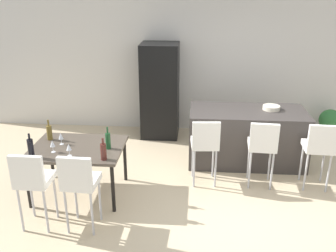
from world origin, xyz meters
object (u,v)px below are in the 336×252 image
object	(u,v)px
dining_table	(78,151)
bar_chair_left	(205,142)
bar_chair_right	(319,146)
potted_plant	(330,122)
wine_glass_corner	(61,136)
wine_bottle_far	(103,151)
wine_bottle_right	(49,132)
wine_bottle_middle	(108,141)
wine_glass_left	(69,147)
dining_chair_near	(32,178)
wine_bottle_end	(31,148)
dining_chair_far	(79,180)
refrigerator	(160,91)
fruit_bowl	(271,108)
wine_glass_near	(52,144)
bar_chair_middle	(263,144)
kitchen_island	(246,136)

from	to	relation	value
dining_table	bar_chair_left	bearing A→B (deg)	12.86
bar_chair_right	potted_plant	size ratio (longest dim) A/B	1.70
bar_chair_left	wine_glass_corner	world-z (taller)	bar_chair_left
wine_bottle_far	wine_bottle_right	size ratio (longest dim) A/B	0.98
wine_bottle_middle	wine_glass_left	world-z (taller)	wine_bottle_middle
dining_chair_near	wine_bottle_end	xyz separation A→B (m)	(-0.21, 0.48, 0.18)
bar_chair_right	dining_chair_far	distance (m)	3.41
wine_bottle_middle	refrigerator	xyz separation A→B (m)	(0.49, 2.36, 0.06)
dining_chair_near	fruit_bowl	distance (m)	3.88
dining_chair_far	fruit_bowl	bearing A→B (deg)	39.90
dining_chair_far	bar_chair_left	bearing A→B (deg)	39.82
wine_glass_left	wine_glass_near	xyz separation A→B (m)	(-0.26, 0.10, 0.00)
dining_table	wine_glass_corner	world-z (taller)	wine_glass_corner
wine_bottle_right	wine_glass_near	distance (m)	0.47
dining_table	wine_bottle_right	distance (m)	0.56
refrigerator	bar_chair_middle	bearing A→B (deg)	-48.69
wine_bottle_end	dining_chair_near	bearing A→B (deg)	-66.84
dining_chair_near	wine_bottle_middle	distance (m)	1.13
wine_bottle_right	fruit_bowl	xyz separation A→B (m)	(3.38, 1.11, 0.10)
dining_chair_far	wine_bottle_far	bearing A→B (deg)	69.24
dining_chair_near	bar_chair_right	bearing A→B (deg)	18.67
wine_bottle_far	wine_glass_near	bearing A→B (deg)	167.01
dining_chair_far	wine_bottle_end	size ratio (longest dim) A/B	3.10
wine_bottle_middle	potted_plant	size ratio (longest dim) A/B	0.52
bar_chair_middle	wine_glass_corner	size ratio (longest dim) A/B	6.03
kitchen_island	dining_chair_near	size ratio (longest dim) A/B	1.83
fruit_bowl	wine_bottle_end	bearing A→B (deg)	-153.31
wine_bottle_far	wine_glass_near	distance (m)	0.76
wine_bottle_right	dining_chair_far	bearing A→B (deg)	-54.71
wine_glass_left	bar_chair_left	bearing A→B (deg)	21.07
wine_glass_corner	kitchen_island	bearing A→B (deg)	23.24
bar_chair_left	wine_bottle_far	xyz separation A→B (m)	(-1.33, -0.78, 0.16)
wine_bottle_end	wine_glass_corner	size ratio (longest dim) A/B	1.94
bar_chair_left	dining_chair_far	world-z (taller)	same
bar_chair_middle	wine_glass_near	xyz separation A→B (m)	(-2.91, -0.60, 0.17)
bar_chair_right	wine_bottle_end	bearing A→B (deg)	-168.76
wine_bottle_middle	wine_glass_near	xyz separation A→B (m)	(-0.72, -0.17, 0.00)
dining_chair_far	wine_bottle_far	world-z (taller)	dining_chair_far
dining_chair_near	wine_glass_near	size ratio (longest dim) A/B	6.03
kitchen_island	bar_chair_left	size ratio (longest dim) A/B	1.83
bar_chair_middle	dining_table	bearing A→B (deg)	-171.14
wine_bottle_end	wine_bottle_far	distance (m)	0.97
kitchen_island	dining_table	bearing A→B (deg)	-153.43
wine_bottle_far	bar_chair_middle	bearing A→B (deg)	19.67
bar_chair_right	dining_chair_far	xyz separation A→B (m)	(-3.16, -1.26, 0.00)
wine_glass_corner	potted_plant	size ratio (longest dim) A/B	0.28
wine_bottle_end	refrigerator	xyz separation A→B (m)	(1.44, 2.72, 0.05)
bar_chair_middle	potted_plant	world-z (taller)	bar_chair_middle
wine_bottle_middle	bar_chair_middle	bearing A→B (deg)	11.11
bar_chair_right	wine_bottle_far	distance (m)	3.08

